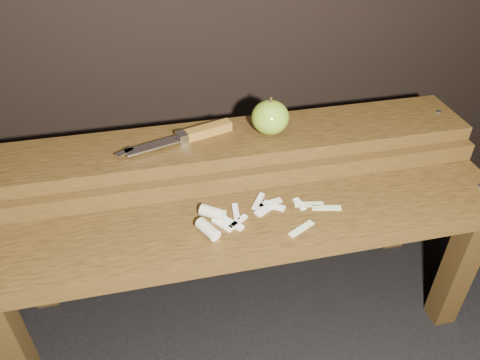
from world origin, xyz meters
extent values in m
plane|color=black|center=(0.00, 0.00, 0.00)|extent=(60.00, 60.00, 0.00)
cube|color=#32200C|center=(-0.54, -0.10, 0.19)|extent=(0.06, 0.06, 0.38)
cube|color=#32200C|center=(0.54, -0.10, 0.19)|extent=(0.06, 0.06, 0.38)
cube|color=#412A0F|center=(0.00, -0.05, 0.40)|extent=(1.20, 0.20, 0.04)
cube|color=#32200C|center=(-0.54, 0.20, 0.23)|extent=(0.06, 0.06, 0.46)
cube|color=#32200C|center=(0.54, 0.20, 0.23)|extent=(0.06, 0.06, 0.46)
cube|color=#412A0F|center=(0.00, 0.07, 0.44)|extent=(1.20, 0.02, 0.05)
cube|color=#412A0F|center=(0.00, 0.17, 0.48)|extent=(1.20, 0.18, 0.04)
cylinder|color=slate|center=(0.56, 0.17, 0.50)|extent=(0.01, 0.01, 0.00)
ellipsoid|color=olive|center=(0.10, 0.17, 0.54)|extent=(0.09, 0.09, 0.08)
cylinder|color=#382314|center=(0.10, 0.17, 0.59)|extent=(0.01, 0.01, 0.01)
cube|color=brown|center=(-0.05, 0.19, 0.51)|extent=(0.12, 0.06, 0.02)
cube|color=silver|center=(-0.12, 0.17, 0.51)|extent=(0.03, 0.04, 0.03)
cube|color=silver|center=(-0.19, 0.15, 0.51)|extent=(0.13, 0.06, 0.00)
cube|color=silver|center=(-0.25, 0.14, 0.51)|extent=(0.04, 0.04, 0.00)
cube|color=beige|center=(0.06, -0.01, 0.42)|extent=(0.05, 0.04, 0.01)
cube|color=beige|center=(0.12, -0.02, 0.42)|extent=(0.02, 0.04, 0.01)
cube|color=beige|center=(-0.04, -0.05, 0.42)|extent=(0.05, 0.05, 0.01)
cube|color=beige|center=(-0.06, -0.05, 0.42)|extent=(0.04, 0.05, 0.01)
cube|color=beige|center=(0.03, -0.03, 0.42)|extent=(0.04, 0.03, 0.01)
cube|color=beige|center=(-0.03, -0.05, 0.42)|extent=(0.05, 0.04, 0.01)
cube|color=beige|center=(0.03, 0.01, 0.42)|extent=(0.04, 0.05, 0.01)
cube|color=beige|center=(-0.03, -0.02, 0.42)|extent=(0.02, 0.05, 0.01)
cylinder|color=#C9BB8C|center=(-0.08, -0.02, 0.43)|extent=(0.06, 0.05, 0.03)
cylinder|color=#C9BB8C|center=(-0.10, -0.07, 0.43)|extent=(0.05, 0.06, 0.03)
cube|color=#BCC988|center=(0.05, 0.00, 0.42)|extent=(0.07, 0.03, 0.00)
cube|color=#BCC988|center=(0.17, -0.05, 0.42)|extent=(0.07, 0.03, 0.00)
cube|color=#BCC988|center=(0.05, -0.01, 0.42)|extent=(0.07, 0.04, 0.00)
cube|color=#BCC988|center=(0.10, -0.10, 0.42)|extent=(0.06, 0.04, 0.00)
cube|color=#BCC988|center=(0.14, -0.03, 0.42)|extent=(0.07, 0.03, 0.00)
camera|label=1|loc=(-0.19, -0.77, 1.10)|focal=35.00mm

